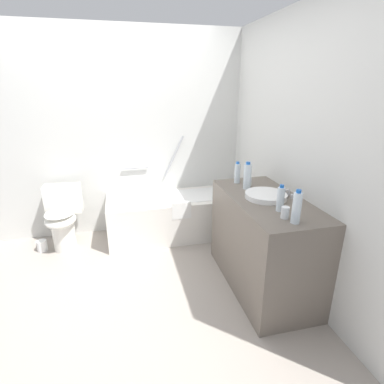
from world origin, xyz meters
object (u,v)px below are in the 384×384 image
at_px(sink_faucet, 288,193).
at_px(toilet_paper_roll, 42,246).
at_px(water_bottle_1, 281,199).
at_px(bathtub, 177,214).
at_px(sink_basin, 266,196).
at_px(drinking_glass_1, 285,213).
at_px(water_bottle_3, 237,173).
at_px(water_bottle_0, 247,176).
at_px(water_bottle_2, 297,208).
at_px(drinking_glass_0, 248,181).
at_px(toilet, 63,217).

height_order(sink_faucet, toilet_paper_roll, sink_faucet).
bearing_deg(water_bottle_1, toilet_paper_roll, 146.41).
xyz_separation_m(water_bottle_1, toilet_paper_roll, (-2.13, 1.41, -0.91)).
bearing_deg(sink_faucet, bathtub, 123.61).
xyz_separation_m(sink_basin, drinking_glass_1, (-0.06, -0.41, 0.02)).
bearing_deg(water_bottle_3, water_bottle_0, -83.62).
xyz_separation_m(water_bottle_1, water_bottle_3, (-0.06, 0.75, 0.00)).
relative_size(sink_basin, drinking_glass_1, 4.07).
relative_size(water_bottle_3, toilet_paper_roll, 1.69).
bearing_deg(toilet_paper_roll, sink_basin, -27.70).
xyz_separation_m(water_bottle_0, water_bottle_2, (0.04, -0.77, -0.00)).
height_order(sink_faucet, water_bottle_2, water_bottle_2).
relative_size(water_bottle_1, drinking_glass_0, 2.52).
bearing_deg(drinking_glass_0, sink_faucet, -57.38).
distance_m(sink_basin, water_bottle_3, 0.48).
distance_m(drinking_glass_0, drinking_glass_1, 0.77).
relative_size(drinking_glass_0, toilet_paper_roll, 0.66).
distance_m(water_bottle_0, drinking_glass_0, 0.12).
distance_m(bathtub, drinking_glass_1, 1.78).
bearing_deg(bathtub, water_bottle_1, -69.55).
xyz_separation_m(water_bottle_2, water_bottle_3, (-0.06, 0.97, -0.02)).
height_order(bathtub, toilet, bathtub).
relative_size(water_bottle_0, water_bottle_2, 1.04).
bearing_deg(drinking_glass_0, drinking_glass_1, -93.14).
distance_m(water_bottle_2, drinking_glass_1, 0.12).
distance_m(sink_faucet, toilet_paper_roll, 2.75).
bearing_deg(drinking_glass_1, water_bottle_3, 91.77).
height_order(water_bottle_3, drinking_glass_1, water_bottle_3).
distance_m(sink_faucet, water_bottle_0, 0.39).
bearing_deg(sink_basin, drinking_glass_1, -97.73).
bearing_deg(toilet, bathtub, 93.71).
bearing_deg(bathtub, toilet_paper_roll, -178.51).
height_order(water_bottle_0, water_bottle_3, water_bottle_0).
bearing_deg(drinking_glass_0, water_bottle_2, -90.81).
bearing_deg(toilet, water_bottle_0, 67.61).
distance_m(sink_faucet, drinking_glass_1, 0.49).
bearing_deg(bathtub, drinking_glass_0, -55.96).
bearing_deg(water_bottle_1, drinking_glass_1, -103.31).
height_order(water_bottle_1, toilet_paper_roll, water_bottle_1).
bearing_deg(water_bottle_3, water_bottle_2, -86.63).
distance_m(water_bottle_2, water_bottle_3, 0.97).
relative_size(bathtub, water_bottle_1, 7.88).
distance_m(bathtub, water_bottle_0, 1.26).
xyz_separation_m(sink_faucet, water_bottle_1, (-0.24, -0.28, 0.07)).
xyz_separation_m(water_bottle_1, water_bottle_2, (-0.00, -0.22, 0.02)).
bearing_deg(sink_basin, water_bottle_0, 102.93).
height_order(water_bottle_1, water_bottle_3, water_bottle_3).
distance_m(toilet, drinking_glass_1, 2.49).
distance_m(sink_basin, drinking_glass_0, 0.35).
bearing_deg(water_bottle_0, water_bottle_2, -87.39).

